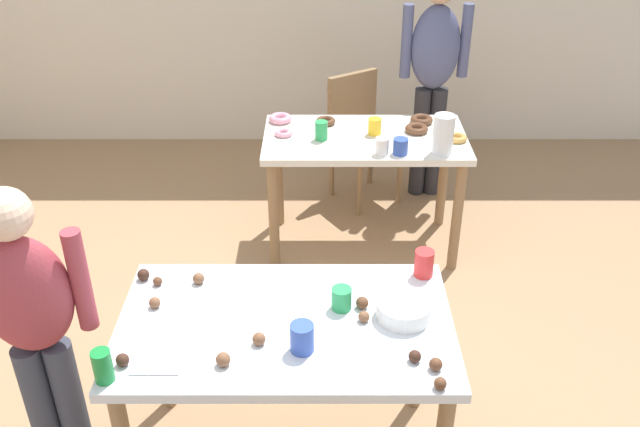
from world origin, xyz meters
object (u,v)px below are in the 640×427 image
(chair_far_table, at_px, (359,130))
(mixing_bowl, at_px, (403,309))
(person_adult_far, at_px, (433,67))
(soda_can, at_px, (102,366))
(pitcher_far, at_px, (442,134))
(dining_table_far, at_px, (363,154))
(dining_table_near, at_px, (285,342))
(person_girl_near, at_px, (33,324))

(chair_far_table, xyz_separation_m, mixing_bowl, (0.04, -2.32, 0.29))
(person_adult_far, bearing_deg, soda_can, -118.76)
(mixing_bowl, height_order, pitcher_far, pitcher_far)
(dining_table_far, bearing_deg, dining_table_near, -103.17)
(dining_table_far, xyz_separation_m, mixing_bowl, (0.05, -1.65, 0.15))
(mixing_bowl, distance_m, soda_can, 1.09)
(dining_table_near, bearing_deg, chair_far_table, 80.19)
(dining_table_near, xyz_separation_m, dining_table_far, (0.39, 1.68, -0.01))
(pitcher_far, bearing_deg, dining_table_far, 150.96)
(pitcher_far, bearing_deg, person_adult_far, 85.54)
(chair_far_table, relative_size, mixing_bowl, 4.19)
(person_girl_near, xyz_separation_m, person_adult_far, (1.79, 2.44, 0.14))
(person_adult_far, xyz_separation_m, pitcher_far, (-0.07, -0.92, -0.07))
(person_girl_near, distance_m, person_adult_far, 3.03)
(soda_can, xyz_separation_m, pitcher_far, (1.40, 1.76, 0.05))
(person_adult_far, relative_size, pitcher_far, 6.92)
(dining_table_far, distance_m, chair_far_table, 0.68)
(dining_table_far, distance_m, pitcher_far, 0.52)
(dining_table_near, xyz_separation_m, soda_can, (-0.59, -0.30, 0.16))
(person_girl_near, height_order, person_adult_far, person_adult_far)
(dining_table_near, bearing_deg, mixing_bowl, 3.66)
(dining_table_near, bearing_deg, person_adult_far, 69.71)
(soda_can, bearing_deg, person_girl_near, 142.98)
(dining_table_near, distance_m, person_adult_far, 2.55)
(chair_far_table, relative_size, person_adult_far, 0.56)
(person_girl_near, xyz_separation_m, soda_can, (0.32, -0.24, 0.02))
(person_girl_near, xyz_separation_m, pitcher_far, (1.71, 1.52, 0.07))
(dining_table_far, xyz_separation_m, chair_far_table, (0.01, 0.67, -0.14))
(person_girl_near, relative_size, mixing_bowl, 6.50)
(mixing_bowl, xyz_separation_m, soda_can, (-1.04, -0.33, 0.03))
(dining_table_near, distance_m, person_girl_near, 0.92)
(dining_table_near, bearing_deg, pitcher_far, 61.02)
(dining_table_near, relative_size, soda_can, 10.32)
(mixing_bowl, relative_size, soda_can, 1.70)
(dining_table_near, xyz_separation_m, mixing_bowl, (0.44, 0.03, 0.13))
(dining_table_far, relative_size, person_adult_far, 0.76)
(person_girl_near, bearing_deg, dining_table_near, 4.09)
(soda_can, bearing_deg, mixing_bowl, 17.80)
(person_adult_far, relative_size, soda_can, 12.74)
(pitcher_far, bearing_deg, mixing_bowl, -104.20)
(dining_table_near, xyz_separation_m, pitcher_far, (0.81, 1.45, 0.21))
(dining_table_far, bearing_deg, chair_far_table, 88.93)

